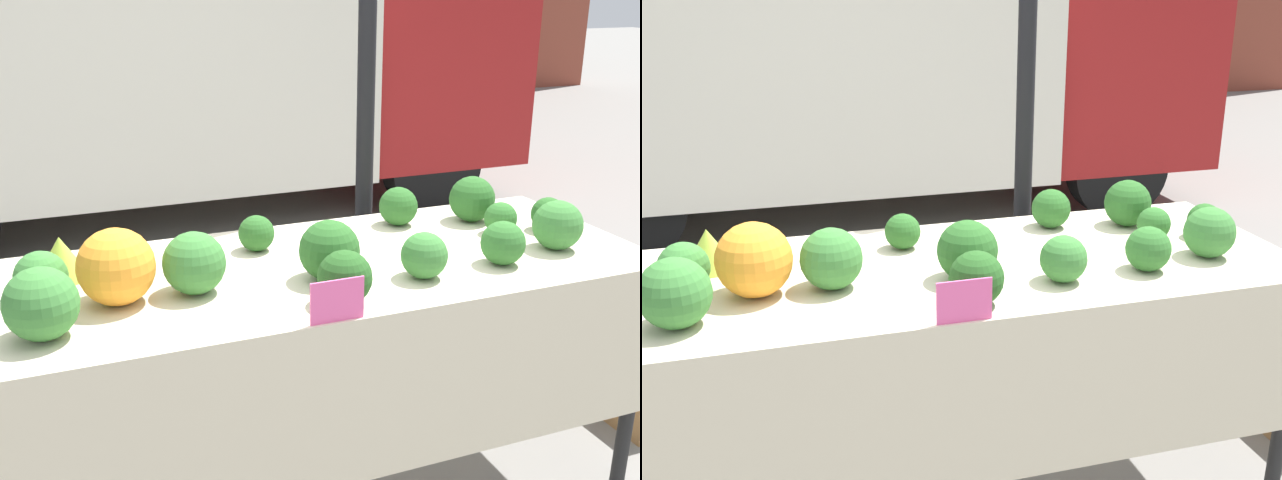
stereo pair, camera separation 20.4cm
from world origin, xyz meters
TOP-DOWN VIEW (x-y plane):
  - tent_pole at (0.43, 0.61)m, footprint 0.07×0.07m
  - parked_truck at (0.12, 3.74)m, footprint 5.08×2.19m
  - market_table at (0.00, -0.07)m, footprint 2.11×0.83m
  - orange_cauliflower at (-0.62, -0.07)m, footprint 0.21×0.21m
  - romanesco_head at (-0.76, 0.17)m, footprint 0.16×0.16m
  - broccoli_head_0 at (0.25, -0.22)m, footprint 0.14×0.14m
  - broccoli_head_1 at (0.41, 0.26)m, footprint 0.14×0.14m
  - broccoli_head_2 at (0.69, 0.04)m, footprint 0.11×0.11m
  - broccoli_head_3 at (0.87, 0.02)m, footprint 0.12×0.12m
  - broccoli_head_4 at (-0.82, 0.01)m, footprint 0.15×0.15m
  - broccoli_head_5 at (-0.41, -0.08)m, footprint 0.18×0.18m
  - broccoli_head_6 at (-0.15, 0.19)m, footprint 0.12×0.12m
  - broccoli_head_7 at (0.68, 0.21)m, footprint 0.17×0.17m
  - broccoli_head_8 at (-0.02, -0.13)m, footprint 0.18×0.18m
  - broccoli_head_9 at (0.78, -0.15)m, footprint 0.16×0.16m
  - broccoli_head_10 at (-0.05, -0.30)m, footprint 0.15×0.15m
  - broccoli_head_11 at (0.53, -0.21)m, footprint 0.14×0.14m
  - broccoli_head_12 at (-0.82, -0.22)m, footprint 0.19×0.19m
  - price_sign at (-0.11, -0.40)m, footprint 0.15×0.01m

SIDE VIEW (x-z plane):
  - market_table at x=0.00m, z-range 0.33..1.22m
  - broccoli_head_2 at x=0.69m, z-range 0.89..1.00m
  - price_sign at x=-0.11m, z-range 0.89..1.00m
  - broccoli_head_6 at x=-0.15m, z-range 0.89..1.01m
  - broccoli_head_3 at x=0.87m, z-range 0.89..1.01m
  - romanesco_head at x=-0.76m, z-range 0.89..1.02m
  - broccoli_head_11 at x=0.53m, z-range 0.89..1.03m
  - broccoli_head_1 at x=0.41m, z-range 0.89..1.03m
  - broccoli_head_0 at x=0.25m, z-range 0.89..1.03m
  - broccoli_head_4 at x=-0.82m, z-range 0.89..1.03m
  - broccoli_head_10 at x=-0.05m, z-range 0.89..1.04m
  - broccoli_head_9 at x=0.78m, z-range 0.89..1.05m
  - broccoli_head_7 at x=0.68m, z-range 0.89..1.05m
  - broccoli_head_5 at x=-0.41m, z-range 0.89..1.07m
  - broccoli_head_8 at x=-0.02m, z-range 0.89..1.07m
  - broccoli_head_12 at x=-0.82m, z-range 0.89..1.07m
  - orange_cauliflower at x=-0.62m, z-range 0.89..1.10m
  - tent_pole at x=0.43m, z-range 0.00..2.41m
  - parked_truck at x=0.12m, z-range 0.09..2.39m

